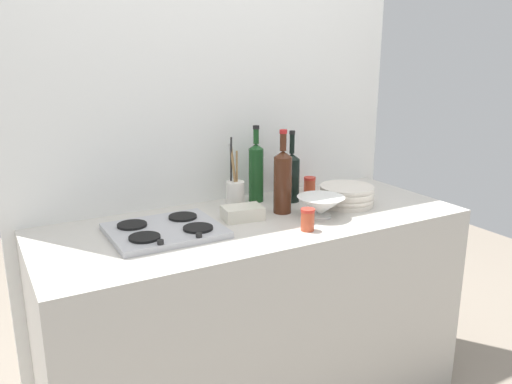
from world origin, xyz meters
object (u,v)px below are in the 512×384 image
object	(u,v)px
utensil_crock	(235,193)
stovetop_hob	(165,230)
plate_stack	(347,195)
condiment_jar_rear	(289,185)
wine_bottle_mid_left	(291,176)
butter_dish	(243,213)
wine_bottle_mid_right	(256,171)
wine_bottle_leftmost	(283,180)
mixing_bowl	(321,206)
condiment_jar_front	(308,220)
condiment_jar_spare	(310,184)

from	to	relation	value
utensil_crock	stovetop_hob	bearing A→B (deg)	-158.04
plate_stack	condiment_jar_rear	bearing A→B (deg)	117.93
wine_bottle_mid_left	butter_dish	world-z (taller)	wine_bottle_mid_left
stovetop_hob	wine_bottle_mid_right	xyz separation A→B (m)	(0.53, 0.22, 0.13)
stovetop_hob	wine_bottle_leftmost	distance (m)	0.56
wine_bottle_mid_left	mixing_bowl	bearing A→B (deg)	-94.43
stovetop_hob	condiment_jar_rear	distance (m)	0.75
butter_dish	condiment_jar_front	bearing A→B (deg)	-57.57
condiment_jar_rear	condiment_jar_spare	world-z (taller)	condiment_jar_rear
stovetop_hob	butter_dish	size ratio (longest dim) A/B	2.55
wine_bottle_mid_left	wine_bottle_mid_right	world-z (taller)	wine_bottle_mid_right
stovetop_hob	condiment_jar_front	world-z (taller)	condiment_jar_front
plate_stack	mixing_bowl	world-z (taller)	same
stovetop_hob	wine_bottle_mid_right	size ratio (longest dim) A/B	1.18
plate_stack	condiment_jar_spare	distance (m)	0.27
condiment_jar_front	wine_bottle_mid_left	bearing A→B (deg)	66.16
butter_dish	condiment_jar_rear	xyz separation A→B (m)	(0.37, 0.22, 0.02)
butter_dish	condiment_jar_front	size ratio (longest dim) A/B	1.86
wine_bottle_mid_left	condiment_jar_front	distance (m)	0.42
condiment_jar_rear	wine_bottle_leftmost	bearing A→B (deg)	-128.02
wine_bottle_leftmost	condiment_jar_front	bearing A→B (deg)	-98.59
stovetop_hob	wine_bottle_mid_right	distance (m)	0.59
butter_dish	utensil_crock	world-z (taller)	utensil_crock
wine_bottle_mid_right	butter_dish	bearing A→B (deg)	-130.97
wine_bottle_mid_right	mixing_bowl	bearing A→B (deg)	-70.53
wine_bottle_leftmost	wine_bottle_mid_right	distance (m)	0.21
wine_bottle_leftmost	mixing_bowl	world-z (taller)	wine_bottle_leftmost
wine_bottle_mid_right	condiment_jar_front	size ratio (longest dim) A/B	4.02
stovetop_hob	utensil_crock	bearing A→B (deg)	21.96
butter_dish	wine_bottle_mid_left	bearing A→B (deg)	21.34
plate_stack	condiment_jar_front	distance (m)	0.41
stovetop_hob	condiment_jar_spare	distance (m)	0.87
stovetop_hob	condiment_jar_front	distance (m)	0.56
wine_bottle_leftmost	condiment_jar_rear	bearing A→B (deg)	51.98
mixing_bowl	wine_bottle_mid_left	bearing A→B (deg)	85.57
wine_bottle_mid_right	utensil_crock	world-z (taller)	wine_bottle_mid_right
wine_bottle_leftmost	wine_bottle_mid_left	distance (m)	0.18
utensil_crock	wine_bottle_mid_right	bearing A→B (deg)	24.40
plate_stack	condiment_jar_rear	world-z (taller)	condiment_jar_rear
wine_bottle_leftmost	butter_dish	world-z (taller)	wine_bottle_leftmost
plate_stack	wine_bottle_leftmost	distance (m)	0.34
condiment_jar_spare	butter_dish	bearing A→B (deg)	-155.90
utensil_crock	condiment_jar_spare	world-z (taller)	utensil_crock
wine_bottle_mid_left	condiment_jar_rear	world-z (taller)	wine_bottle_mid_left
wine_bottle_mid_right	mixing_bowl	world-z (taller)	wine_bottle_mid_right
mixing_bowl	condiment_jar_spare	size ratio (longest dim) A/B	2.72
butter_dish	mixing_bowl	bearing A→B (deg)	-23.91
condiment_jar_spare	wine_bottle_leftmost	bearing A→B (deg)	-143.36
condiment_jar_front	wine_bottle_leftmost	bearing A→B (deg)	81.41
wine_bottle_mid_left	condiment_jar_spare	world-z (taller)	wine_bottle_mid_left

